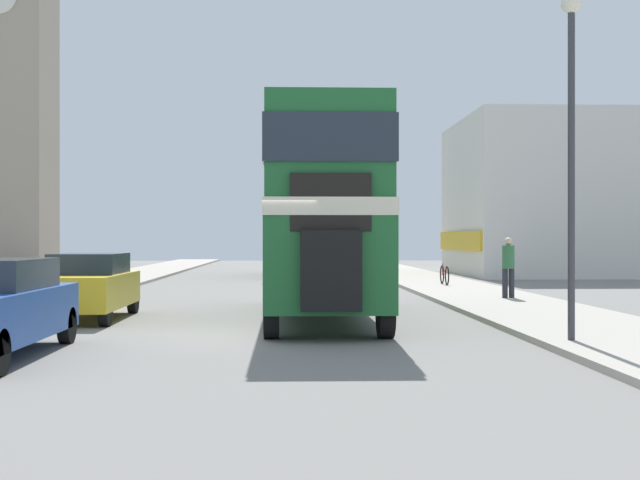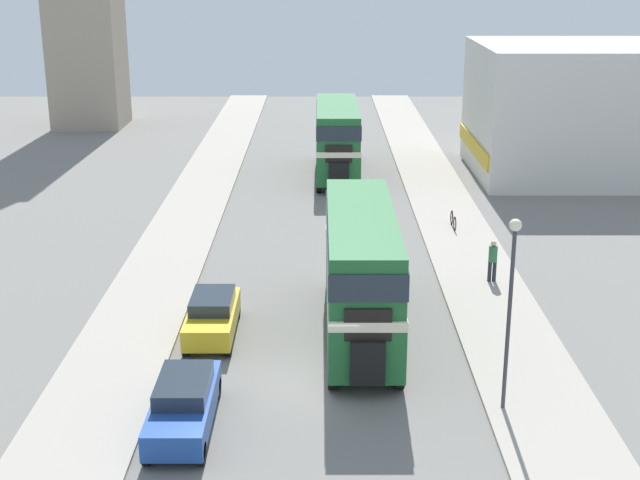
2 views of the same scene
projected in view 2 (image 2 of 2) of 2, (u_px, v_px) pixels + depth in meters
name	position (u px, v px, depth m)	size (l,w,h in m)	color
ground_plane	(319.00, 382.00, 28.37)	(120.00, 120.00, 0.00)	slate
sidewalk_right	(531.00, 381.00, 28.34)	(3.50, 120.00, 0.12)	#A8A093
sidewalk_left	(108.00, 380.00, 28.36)	(3.50, 120.00, 0.12)	#A8A093
double_decker_bus	(362.00, 264.00, 31.20)	(2.40, 10.27, 4.49)	#1E602D
bus_distant	(339.00, 134.00, 54.09)	(2.54, 9.90, 4.37)	#1E602D
car_parked_near	(185.00, 403.00, 25.41)	(1.66, 4.67, 1.51)	#1E479E
car_parked_mid	(214.00, 315.00, 31.66)	(1.65, 4.25, 1.50)	gold
pedestrian_walking	(494.00, 258.00, 36.51)	(0.35, 0.35, 1.76)	#282833
bicycle_on_pavement	(455.00, 221.00, 43.91)	(0.05, 1.76, 0.78)	black
street_lamp	(513.00, 287.00, 25.38)	(0.36, 0.36, 5.86)	#38383D
shop_building_block	(634.00, 110.00, 54.27)	(19.16, 10.89, 7.92)	silver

